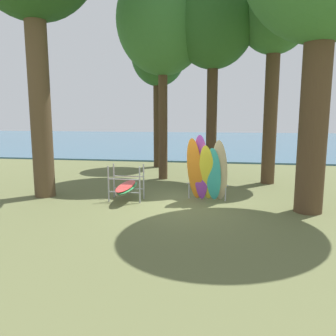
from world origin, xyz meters
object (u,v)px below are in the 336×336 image
at_px(board_storage_rack, 126,187).
at_px(tree_deep_back, 158,58).
at_px(tree_far_right_back, 163,22).
at_px(tree_mid_behind, 275,15).
at_px(leaning_board_pile, 207,171).
at_px(tree_far_left_back, 214,21).

bearing_deg(board_storage_rack, tree_deep_back, 91.96).
relative_size(tree_far_right_back, tree_deep_back, 1.17).
relative_size(tree_mid_behind, tree_far_right_back, 0.96).
xyz_separation_m(tree_mid_behind, leaning_board_pile, (-2.52, -3.58, -5.94)).
xyz_separation_m(tree_mid_behind, tree_deep_back, (-5.58, 3.89, -0.91)).
distance_m(tree_far_left_back, tree_far_right_back, 2.23).
bearing_deg(tree_far_right_back, tree_mid_behind, -3.93).
bearing_deg(tree_deep_back, tree_mid_behind, -34.93).
bearing_deg(tree_far_right_back, tree_deep_back, 103.58).
height_order(tree_deep_back, board_storage_rack, tree_deep_back).
height_order(tree_mid_behind, board_storage_rack, tree_mid_behind).
xyz_separation_m(tree_far_right_back, leaning_board_pile, (2.19, -3.91, -5.96)).
height_order(tree_far_left_back, tree_far_right_back, tree_far_right_back).
bearing_deg(tree_mid_behind, tree_far_left_back, 176.86).
bearing_deg(tree_far_left_back, board_storage_rack, -125.37).
height_order(tree_far_right_back, leaning_board_pile, tree_far_right_back).
relative_size(tree_far_left_back, board_storage_rack, 4.26).
height_order(tree_far_left_back, tree_deep_back, tree_far_left_back).
relative_size(tree_mid_behind, tree_deep_back, 1.12).
relative_size(tree_mid_behind, board_storage_rack, 4.24).
height_order(tree_far_left_back, leaning_board_pile, tree_far_left_back).
bearing_deg(leaning_board_pile, tree_far_left_back, 89.54).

